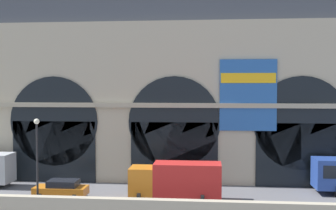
{
  "coord_description": "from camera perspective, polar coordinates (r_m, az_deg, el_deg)",
  "views": [
    {
      "loc": [
        3.21,
        -34.5,
        9.39
      ],
      "look_at": [
        -0.59,
        5.0,
        7.61
      ],
      "focal_mm": 44.66,
      "sensor_mm": 36.0,
      "label": 1
    }
  ],
  "objects": [
    {
      "name": "ground_plane",
      "position": [
        35.9,
        0.18,
        -12.6
      ],
      "size": [
        200.0,
        200.0,
        0.0
      ],
      "primitive_type": "plane",
      "color": "slate"
    },
    {
      "name": "quay_parapet_wall",
      "position": [
        31.67,
        -0.55,
        -13.69
      ],
      "size": [
        90.0,
        0.7,
        1.06
      ],
      "primitive_type": "cube",
      "color": "#B2A891",
      "rests_on": "ground"
    },
    {
      "name": "station_building",
      "position": [
        42.53,
        1.21,
        2.63
      ],
      "size": [
        49.67,
        6.22,
        19.33
      ],
      "color": "#B2A891",
      "rests_on": "ground"
    },
    {
      "name": "car_midwest",
      "position": [
        36.78,
        -14.33,
        -11.03
      ],
      "size": [
        4.4,
        2.22,
        1.55
      ],
      "color": "orange",
      "rests_on": "ground"
    },
    {
      "name": "box_truck_center",
      "position": [
        34.87,
        1.18,
        -10.18
      ],
      "size": [
        7.5,
        2.91,
        3.12
      ],
      "color": "orange",
      "rests_on": "ground"
    },
    {
      "name": "street_lamp_quayside",
      "position": [
        34.09,
        -17.44,
        -5.96
      ],
      "size": [
        0.44,
        0.44,
        6.9
      ],
      "color": "black",
      "rests_on": "ground"
    }
  ]
}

